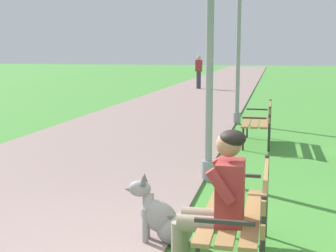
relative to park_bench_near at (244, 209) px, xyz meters
The scene contains 8 objects.
paved_path 23.45m from the park_bench_near, 97.10° to the left, with size 4.35×60.00×0.04m, color gray.
park_bench_near is the anchor object (origin of this frame).
park_bench_mid 5.66m from the park_bench_near, 90.19° to the left, with size 0.55×1.50×0.85m.
person_seated_on_near_bench 0.37m from the park_bench_near, 129.73° to the right, with size 0.74×0.49×1.25m.
dog_grey 0.86m from the park_bench_near, 161.21° to the left, with size 0.83×0.32×0.71m.
lamp_post_near 3.25m from the park_bench_near, 104.10° to the left, with size 0.24×0.24×4.28m.
lamp_post_mid 8.51m from the park_bench_near, 94.77° to the left, with size 0.24×0.24×4.47m.
pedestrian_distant 19.49m from the park_bench_near, 100.03° to the left, with size 0.32×0.22×1.65m.
Camera 1 is at (0.66, -3.36, 1.88)m, focal length 51.28 mm.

